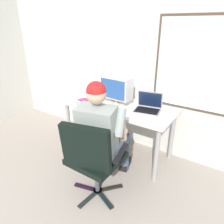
{
  "coord_description": "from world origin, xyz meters",
  "views": [
    {
      "loc": [
        1.17,
        -0.07,
        1.76
      ],
      "look_at": [
        -0.03,
        1.71,
        0.83
      ],
      "focal_mm": 32.72,
      "sensor_mm": 36.0,
      "label": 1
    }
  ],
  "objects": [
    {
      "name": "laptop",
      "position": [
        0.22,
        2.17,
        0.81
      ],
      "size": [
        0.36,
        0.33,
        0.23
      ],
      "color": "gray",
      "rests_on": "desk"
    },
    {
      "name": "crt_monitor",
      "position": [
        -0.24,
        2.13,
        0.97
      ],
      "size": [
        0.43,
        0.22,
        0.38
      ],
      "color": "beige",
      "rests_on": "desk"
    },
    {
      "name": "wall_rear",
      "position": [
        0.03,
        2.51,
        1.42
      ],
      "size": [
        5.43,
        0.08,
        2.85
      ],
      "color": "beige",
      "rests_on": "ground"
    },
    {
      "name": "desk",
      "position": [
        -0.2,
        2.11,
        0.66
      ],
      "size": [
        1.54,
        0.68,
        0.75
      ],
      "color": "gray",
      "rests_on": "ground"
    },
    {
      "name": "desk_speaker",
      "position": [
        -0.59,
        2.24,
        0.84
      ],
      "size": [
        0.07,
        0.07,
        0.19
      ],
      "color": "black",
      "rests_on": "desk"
    },
    {
      "name": "person_seated",
      "position": [
        0.01,
        1.47,
        0.67
      ],
      "size": [
        0.62,
        0.84,
        1.28
      ],
      "color": "#3A4B63",
      "rests_on": "ground"
    },
    {
      "name": "cd_case",
      "position": [
        -0.7,
        1.99,
        0.75
      ],
      "size": [
        0.17,
        0.16,
        0.01
      ],
      "color": "#931E6D",
      "rests_on": "desk"
    },
    {
      "name": "wine_glass",
      "position": [
        -0.53,
        1.94,
        0.86
      ],
      "size": [
        0.07,
        0.07,
        0.16
      ],
      "color": "silver",
      "rests_on": "desk"
    },
    {
      "name": "office_chair",
      "position": [
        0.07,
        1.21,
        0.55
      ],
      "size": [
        0.65,
        0.58,
        0.95
      ],
      "color": "black",
      "rests_on": "ground"
    }
  ]
}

